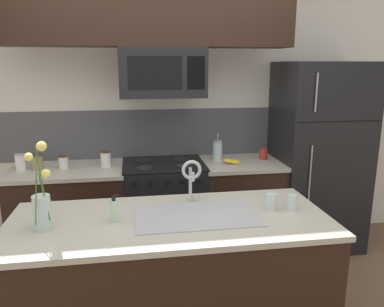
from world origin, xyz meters
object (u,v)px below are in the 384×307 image
storage_jar_tall (20,162)px  storage_jar_squat (106,159)px  coffee_tin (263,154)px  french_press (218,151)px  microwave (162,72)px  sink_faucet (191,175)px  dish_soap_bottle (114,210)px  drinking_glass (271,201)px  stove_range (164,210)px  refrigerator (317,156)px  storage_jar_medium (37,162)px  banana_bunch (232,161)px  spare_glass (292,202)px  flower_vase (42,207)px  storage_jar_short (63,162)px

storage_jar_tall → storage_jar_squat: same height
coffee_tin → french_press: bearing=178.8°
microwave → storage_jar_squat: microwave is taller
sink_faucet → dish_soap_bottle: bearing=-156.9°
drinking_glass → stove_range: bearing=116.0°
stove_range → refrigerator: 1.61m
sink_faucet → microwave: bearing=95.6°
storage_jar_squat → coffee_tin: bearing=1.2°
stove_range → drinking_glass: size_ratio=8.87×
drinking_glass → storage_jar_tall: bearing=146.7°
stove_range → refrigerator: (1.54, 0.02, 0.46)m
storage_jar_medium → banana_bunch: 1.77m
banana_bunch → spare_glass: 1.18m
storage_jar_medium → flower_vase: (0.34, -1.33, 0.07)m
storage_jar_tall → spare_glass: storage_jar_tall is taller
sink_faucet → spare_glass: size_ratio=3.05×
refrigerator → dish_soap_bottle: 2.32m
banana_bunch → coffee_tin: coffee_tin is taller
storage_jar_squat → french_press: bearing=2.2°
storage_jar_tall → drinking_glass: (1.85, -1.22, -0.02)m
microwave → dish_soap_bottle: microwave is taller
coffee_tin → dish_soap_bottle: (-1.39, -1.30, 0.01)m
storage_jar_short → dish_soap_bottle: size_ratio=0.72×
storage_jar_tall → storage_jar_medium: size_ratio=1.11×
banana_bunch → refrigerator: bearing=5.2°
storage_jar_medium → sink_faucet: bearing=-40.9°
spare_glass → storage_jar_squat: bearing=134.8°
storage_jar_medium → french_press: (1.66, 0.03, 0.03)m
storage_jar_squat → dish_soap_bottle: dish_soap_bottle is taller
microwave → refrigerator: size_ratio=0.40×
sink_faucet → spare_glass: sink_faucet is taller
banana_bunch → coffee_tin: size_ratio=1.72×
storage_jar_squat → spare_glass: 1.77m
stove_range → microwave: bearing=-89.8°
dish_soap_bottle → storage_jar_tall: bearing=124.5°
french_press → sink_faucet: 1.18m
storage_jar_medium → spare_glass: 2.24m
flower_vase → storage_jar_medium: bearing=104.2°
stove_range → storage_jar_medium: 1.24m
coffee_tin → storage_jar_tall: bearing=-178.9°
stove_range → french_press: (0.53, 0.06, 0.55)m
french_press → flower_vase: 1.89m
stove_range → refrigerator: bearing=0.7°
storage_jar_tall → spare_glass: size_ratio=1.47×
storage_jar_medium → banana_bunch: bearing=-3.0°
french_press → dish_soap_bottle: french_press is taller
storage_jar_tall → french_press: (1.79, 0.05, 0.03)m
storage_jar_squat → sink_faucet: size_ratio=0.48×
storage_jar_medium → storage_jar_squat: storage_jar_squat is taller
banana_bunch → spare_glass: (0.08, -1.18, 0.03)m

